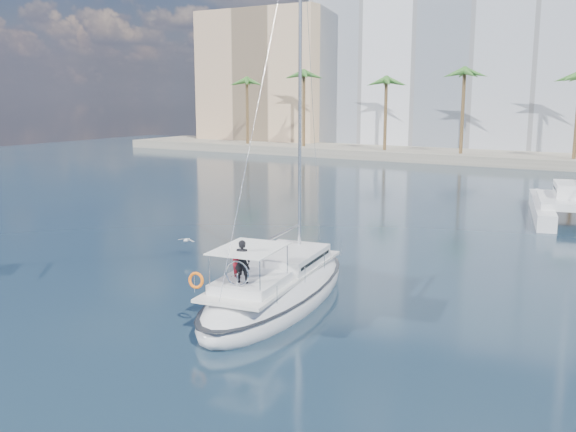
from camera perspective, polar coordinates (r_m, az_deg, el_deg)
The scene contains 8 objects.
ground at distance 30.34m, azimuth -3.01°, elevation -5.70°, with size 160.00×160.00×0.00m, color black.
quay at distance 87.07m, azimuth 19.89°, elevation 4.86°, with size 120.00×14.00×1.20m, color gray.
building_modern at distance 101.33m, azimuth 14.89°, elevation 13.47°, with size 42.00×16.00×28.00m, color silver.
building_tan_left at distance 109.88m, azimuth -1.35°, elevation 12.02°, with size 22.00×14.00×22.00m, color tan.
palm_left at distance 95.46m, azimuth -1.08°, elevation 11.77°, with size 3.60×3.60×12.30m.
palm_centre at distance 82.80m, azimuth 19.79°, elevation 11.31°, with size 3.60×3.60×12.30m.
main_sloop at distance 27.02m, azimuth -0.96°, elevation -6.58°, with size 5.47×12.41×17.80m.
seagull at distance 35.04m, azimuth -9.00°, elevation -2.13°, with size 1.08×0.46×0.20m.
Camera 1 is at (16.18, -24.18, 8.59)m, focal length 40.00 mm.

